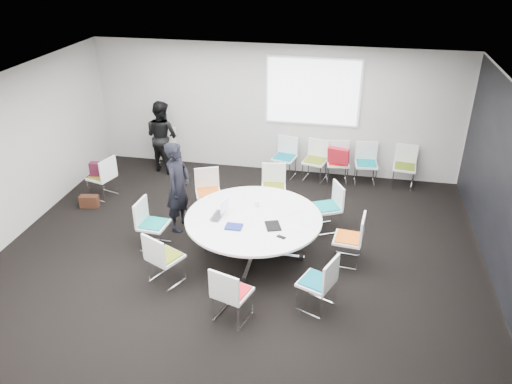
% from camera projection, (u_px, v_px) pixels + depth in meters
% --- Properties ---
extents(room_shell, '(8.08, 7.08, 2.88)m').
position_uv_depth(room_shell, '(244.00, 180.00, 7.70)').
color(room_shell, black).
rests_on(room_shell, ground).
extents(conference_table, '(2.21, 2.21, 0.73)m').
position_uv_depth(conference_table, '(254.00, 227.00, 8.11)').
color(conference_table, silver).
rests_on(conference_table, ground).
extents(projection_screen, '(1.90, 0.03, 1.35)m').
position_uv_depth(projection_screen, '(313.00, 92.00, 10.38)').
color(projection_screen, white).
rests_on(projection_screen, room_shell).
extents(chair_ring_a, '(0.49, 0.50, 0.88)m').
position_uv_depth(chair_ring_a, '(348.00, 248.00, 8.05)').
color(chair_ring_a, silver).
rests_on(chair_ring_a, ground).
extents(chair_ring_b, '(0.60, 0.61, 0.88)m').
position_uv_depth(chair_ring_b, '(327.00, 216.00, 8.97)').
color(chair_ring_b, silver).
rests_on(chair_ring_b, ground).
extents(chair_ring_c, '(0.52, 0.51, 0.88)m').
position_uv_depth(chair_ring_c, '(273.00, 196.00, 9.65)').
color(chair_ring_c, silver).
rests_on(chair_ring_c, ground).
extents(chair_ring_d, '(0.60, 0.59, 0.88)m').
position_uv_depth(chair_ring_d, '(209.00, 201.00, 9.46)').
color(chair_ring_d, silver).
rests_on(chair_ring_d, ground).
extents(chair_ring_e, '(0.48, 0.49, 0.88)m').
position_uv_depth(chair_ring_e, '(154.00, 233.00, 8.44)').
color(chair_ring_e, silver).
rests_on(chair_ring_e, ground).
extents(chair_ring_f, '(0.61, 0.60, 0.88)m').
position_uv_depth(chair_ring_f, '(166.00, 267.00, 7.59)').
color(chair_ring_f, silver).
rests_on(chair_ring_f, ground).
extents(chair_ring_g, '(0.57, 0.57, 0.88)m').
position_uv_depth(chair_ring_g, '(232.00, 302.00, 6.86)').
color(chair_ring_g, silver).
rests_on(chair_ring_g, ground).
extents(chair_ring_h, '(0.59, 0.60, 0.88)m').
position_uv_depth(chair_ring_h, '(316.00, 292.00, 7.06)').
color(chair_ring_h, silver).
rests_on(chair_ring_h, ground).
extents(chair_back_a, '(0.54, 0.53, 0.88)m').
position_uv_depth(chair_back_a, '(284.00, 165.00, 10.93)').
color(chair_back_a, silver).
rests_on(chair_back_a, ground).
extents(chair_back_b, '(0.55, 0.54, 0.88)m').
position_uv_depth(chair_back_b, '(315.00, 168.00, 10.78)').
color(chair_back_b, silver).
rests_on(chair_back_b, ground).
extents(chair_back_c, '(0.51, 0.50, 0.88)m').
position_uv_depth(chair_back_c, '(337.00, 170.00, 10.70)').
color(chair_back_c, silver).
rests_on(chair_back_c, ground).
extents(chair_back_d, '(0.50, 0.49, 0.88)m').
position_uv_depth(chair_back_d, '(365.00, 171.00, 10.64)').
color(chair_back_d, silver).
rests_on(chair_back_d, ground).
extents(chair_back_e, '(0.50, 0.49, 0.88)m').
position_uv_depth(chair_back_e, '(403.00, 174.00, 10.50)').
color(chair_back_e, silver).
rests_on(chair_back_e, ground).
extents(chair_spare_left, '(0.56, 0.56, 0.88)m').
position_uv_depth(chair_spare_left, '(103.00, 185.00, 10.07)').
color(chair_spare_left, silver).
rests_on(chair_spare_left, ground).
extents(chair_person_back, '(0.55, 0.54, 0.88)m').
position_uv_depth(chair_person_back, '(166.00, 155.00, 11.41)').
color(chair_person_back, silver).
rests_on(chair_person_back, ground).
extents(person_main, '(0.48, 0.66, 1.66)m').
position_uv_depth(person_main, '(178.00, 187.00, 8.77)').
color(person_main, black).
rests_on(person_main, ground).
extents(person_back, '(0.95, 0.86, 1.60)m').
position_uv_depth(person_back, '(162.00, 136.00, 11.02)').
color(person_back, black).
rests_on(person_back, ground).
extents(laptop, '(0.26, 0.38, 0.03)m').
position_uv_depth(laptop, '(221.00, 216.00, 8.02)').
color(laptop, '#333338').
rests_on(laptop, conference_table).
extents(laptop_lid, '(0.07, 0.30, 0.22)m').
position_uv_depth(laptop_lid, '(225.00, 206.00, 8.09)').
color(laptop_lid, silver).
rests_on(laptop_lid, conference_table).
extents(notebook_black, '(0.31, 0.36, 0.02)m').
position_uv_depth(notebook_black, '(273.00, 226.00, 7.76)').
color(notebook_black, black).
rests_on(notebook_black, conference_table).
extents(tablet_folio, '(0.26, 0.20, 0.03)m').
position_uv_depth(tablet_folio, '(234.00, 227.00, 7.73)').
color(tablet_folio, navy).
rests_on(tablet_folio, conference_table).
extents(papers_right, '(0.36, 0.35, 0.00)m').
position_uv_depth(papers_right, '(289.00, 212.00, 8.17)').
color(papers_right, silver).
rests_on(papers_right, conference_table).
extents(papers_front, '(0.35, 0.28, 0.00)m').
position_uv_depth(papers_front, '(296.00, 228.00, 7.71)').
color(papers_front, white).
rests_on(papers_front, conference_table).
extents(cup, '(0.08, 0.08, 0.09)m').
position_uv_depth(cup, '(257.00, 204.00, 8.32)').
color(cup, white).
rests_on(cup, conference_table).
extents(phone, '(0.16, 0.12, 0.01)m').
position_uv_depth(phone, '(281.00, 237.00, 7.48)').
color(phone, black).
rests_on(phone, conference_table).
extents(maroon_bag, '(0.42, 0.21, 0.28)m').
position_uv_depth(maroon_bag, '(100.00, 169.00, 9.92)').
color(maroon_bag, '#481325').
rests_on(maroon_bag, chair_spare_left).
extents(brown_bag, '(0.38, 0.22, 0.24)m').
position_uv_depth(brown_bag, '(89.00, 201.00, 9.77)').
color(brown_bag, '#371C11').
rests_on(brown_bag, ground).
extents(red_jacket, '(0.46, 0.25, 0.36)m').
position_uv_depth(red_jacket, '(338.00, 156.00, 10.31)').
color(red_jacket, '#B11522').
rests_on(red_jacket, chair_back_c).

